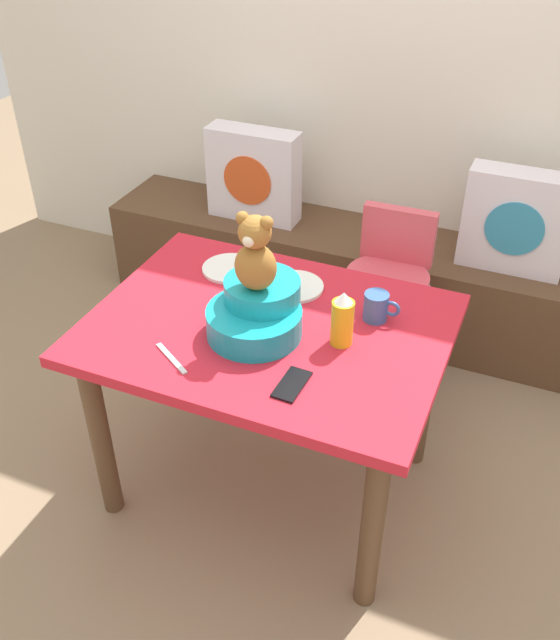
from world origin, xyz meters
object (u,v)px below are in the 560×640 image
Objects in this scene: dinner_plate_near at (294,286)px; pillow_floral_left at (254,175)px; cell_phone at (292,384)px; dining_table at (268,353)px; coffee_mug at (377,307)px; dinner_plate_far at (230,268)px; highchair at (388,281)px; infant_seat_teal at (257,312)px; teddy_bear at (255,254)px; ketchup_bottle at (342,320)px; pillow_floral_right at (517,222)px.

pillow_floral_left is at bearing 122.08° from dinner_plate_near.
cell_phone is at bearing -68.70° from dinner_plate_near.
coffee_mug reaches higher than dining_table.
dinner_plate_far is (-0.57, 0.09, -0.04)m from coffee_mug.
cell_phone is (-0.03, -0.98, 0.22)m from highchair.
dinner_plate_near is 0.51m from cell_phone.
infant_seat_teal reaches higher than coffee_mug.
teddy_bear is 1.25× the size of dinner_plate_far.
teddy_bear is at bearing -90.00° from infant_seat_teal.
coffee_mug is 0.43m from cell_phone.
ketchup_bottle is 0.92× the size of dinner_plate_near.
teddy_bear reaches higher than infant_seat_teal.
infant_seat_teal is at bearing -112.33° from dining_table.
dinner_plate_near is 1.39× the size of cell_phone.
pillow_floral_left is 2.20× the size of dinner_plate_near.
infant_seat_teal is (-0.65, -1.20, 0.13)m from pillow_floral_right.
cell_phone is at bearing -53.40° from dining_table.
coffee_mug is 0.58m from dinner_plate_far.
cell_phone is at bearing -107.22° from coffee_mug.
dinner_plate_near is at bearing 86.83° from infant_seat_teal.
teddy_bear is 0.39m from dinner_plate_near.
teddy_bear is at bearing -118.64° from pillow_floral_right.
pillow_floral_right reaches higher than dinner_plate_near.
coffee_mug is 0.60× the size of dinner_plate_near.
ketchup_bottle is at bearing -108.60° from pillow_floral_right.
dining_table is 0.38m from dinner_plate_far.
ketchup_bottle is 0.57m from dinner_plate_far.
dinner_plate_far is at bearing -133.81° from highchair.
ketchup_bottle reaches higher than infant_seat_teal.
ketchup_bottle is (0.83, -1.15, 0.15)m from pillow_floral_left.
dinner_plate_far is (-0.51, 0.25, -0.08)m from ketchup_bottle.
ketchup_bottle is 0.92× the size of dinner_plate_far.
teddy_bear reaches higher than highchair.
pillow_floral_left is at bearing 131.99° from coffee_mug.
highchair is 1.01m from cell_phone.
dinner_plate_near is at bearing -124.71° from pillow_floral_right.
coffee_mug is (0.06, 0.16, -0.04)m from ketchup_bottle.
dinner_plate_near is at bearing -57.92° from pillow_floral_left.
dinner_plate_far is (0.32, -0.90, 0.07)m from pillow_floral_left.
pillow_floral_left reaches higher than dinner_plate_far.
teddy_bear reaches higher than dining_table.
coffee_mug is (0.33, 0.21, -0.23)m from teddy_bear.
pillow_floral_right is at bearing 45.26° from dinner_plate_far.
teddy_bear is at bearing -170.76° from ketchup_bottle.
pillow_floral_left is 0.96m from dinner_plate_far.
highchair is at bearing -27.80° from pillow_floral_left.
dinner_plate_far is at bearing 129.19° from infant_seat_teal.
highchair is 2.39× the size of infant_seat_teal.
pillow_floral_right is at bearing 61.36° from teddy_bear.
pillow_floral_right reaches higher than highchair.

